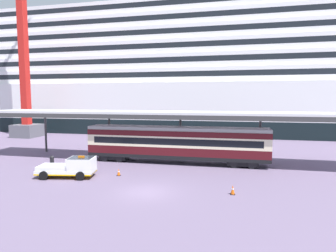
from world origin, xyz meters
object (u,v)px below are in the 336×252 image
traffic_cone_near (233,190)px  service_truck (72,167)px  quay_bollard (52,160)px  dockside_crane (26,44)px  cruise_ship (171,78)px  train_carriage (176,143)px  traffic_cone_mid (119,172)px

traffic_cone_near → service_truck: bearing=173.3°
traffic_cone_near → quay_bollard: size_ratio=0.79×
dockside_crane → cruise_ship: bearing=40.3°
cruise_ship → traffic_cone_near: cruise_ship is taller
dockside_crane → service_truck: bearing=-45.6°
cruise_ship → service_truck: bearing=-90.4°
train_carriage → service_truck: size_ratio=3.71×
train_carriage → quay_bollard: train_carriage is taller
train_carriage → quay_bollard: size_ratio=21.16×
dockside_crane → quay_bollard: size_ratio=57.30×
service_truck → dockside_crane: bearing=134.4°
cruise_ship → traffic_cone_mid: bearing=-84.9°
dockside_crane → quay_bollard: bearing=-46.9°
service_truck → traffic_cone_mid: service_truck is taller
service_truck → traffic_cone_near: bearing=-6.7°
dockside_crane → traffic_cone_near: bearing=-33.9°
traffic_cone_mid → dockside_crane: (-27.04, 22.06, 17.05)m
cruise_ship → traffic_cone_near: (14.30, -44.97, -11.88)m
service_truck → quay_bollard: bearing=139.5°
train_carriage → dockside_crane: 38.12m
traffic_cone_mid → dockside_crane: bearing=140.8°
train_carriage → traffic_cone_mid: 8.01m
train_carriage → dockside_crane: (-31.34, 15.60, 15.08)m
traffic_cone_near → dockside_crane: (-37.57, 25.23, 17.01)m
train_carriage → traffic_cone_mid: (-4.30, -6.46, -1.97)m
train_carriage → quay_bollard: bearing=-164.8°
service_truck → cruise_ship: bearing=89.6°
dockside_crane → quay_bollard: (17.97, -19.23, -16.86)m
service_truck → traffic_cone_near: size_ratio=7.25×
traffic_cone_near → cruise_ship: bearing=107.6°
train_carriage → service_truck: bearing=-136.4°
cruise_ship → quay_bollard: size_ratio=183.36×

